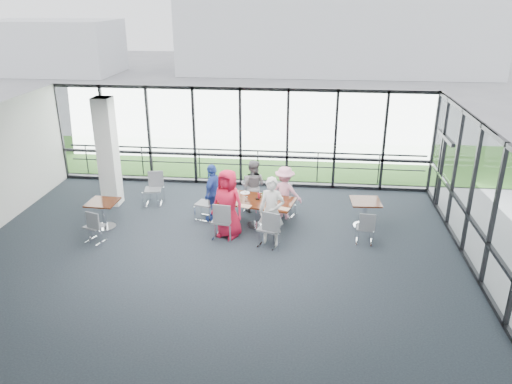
# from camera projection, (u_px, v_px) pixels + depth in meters

# --- Properties ---
(floor) EXTENTS (12.00, 10.00, 0.02)m
(floor) POSITION_uv_depth(u_px,v_px,m) (213.00, 259.00, 11.88)
(floor) COLOR #1E242C
(floor) RESTS_ON ground
(ceiling) EXTENTS (12.00, 10.00, 0.04)m
(ceiling) POSITION_uv_depth(u_px,v_px,m) (208.00, 128.00, 10.69)
(ceiling) COLOR silver
(ceiling) RESTS_ON ground
(wall_front) EXTENTS (12.00, 0.10, 3.20)m
(wall_front) POSITION_uv_depth(u_px,v_px,m) (139.00, 337.00, 6.66)
(wall_front) COLOR silver
(wall_front) RESTS_ON ground
(curtain_wall_back) EXTENTS (12.00, 0.10, 3.20)m
(curtain_wall_back) POSITION_uv_depth(u_px,v_px,m) (240.00, 138.00, 15.90)
(curtain_wall_back) COLOR white
(curtain_wall_back) RESTS_ON ground
(curtain_wall_right) EXTENTS (0.10, 10.00, 3.20)m
(curtain_wall_right) POSITION_uv_depth(u_px,v_px,m) (486.00, 208.00, 10.68)
(curtain_wall_right) COLOR white
(curtain_wall_right) RESTS_ON ground
(exit_door) EXTENTS (0.12, 1.60, 2.10)m
(exit_door) POSITION_uv_depth(u_px,v_px,m) (441.00, 174.00, 14.35)
(exit_door) COLOR black
(exit_door) RESTS_ON ground
(structural_column) EXTENTS (0.50, 0.50, 3.20)m
(structural_column) POSITION_uv_depth(u_px,v_px,m) (108.00, 152.00, 14.41)
(structural_column) COLOR white
(structural_column) RESTS_ON ground
(apron) EXTENTS (80.00, 70.00, 0.02)m
(apron) POSITION_uv_depth(u_px,v_px,m) (257.00, 143.00, 21.12)
(apron) COLOR gray
(apron) RESTS_ON ground
(grass_strip) EXTENTS (80.00, 5.00, 0.01)m
(grass_strip) POSITION_uv_depth(u_px,v_px,m) (251.00, 157.00, 19.26)
(grass_strip) COLOR #365621
(grass_strip) RESTS_ON ground
(hangar_main) EXTENTS (24.00, 10.00, 6.00)m
(hangar_main) POSITION_uv_depth(u_px,v_px,m) (335.00, 32.00, 39.92)
(hangar_main) COLOR silver
(hangar_main) RESTS_ON ground
(hangar_aux) EXTENTS (10.00, 6.00, 4.00)m
(hangar_aux) POSITION_uv_depth(u_px,v_px,m) (52.00, 47.00, 38.78)
(hangar_aux) COLOR silver
(hangar_aux) RESTS_ON ground
(guard_rail) EXTENTS (12.00, 0.06, 0.06)m
(guard_rail) POSITION_uv_depth(u_px,v_px,m) (243.00, 164.00, 16.86)
(guard_rail) COLOR #2D2D33
(guard_rail) RESTS_ON ground
(main_table) EXTENTS (2.14, 1.47, 0.75)m
(main_table) POSITION_uv_depth(u_px,v_px,m) (257.00, 204.00, 13.34)
(main_table) COLOR #37180A
(main_table) RESTS_ON ground
(side_table_left) EXTENTS (0.79, 0.79, 0.75)m
(side_table_left) POSITION_uv_depth(u_px,v_px,m) (103.00, 206.00, 13.25)
(side_table_left) COLOR #37180A
(side_table_left) RESTS_ON ground
(side_table_right) EXTENTS (0.82, 0.82, 0.75)m
(side_table_right) POSITION_uv_depth(u_px,v_px,m) (365.00, 205.00, 13.30)
(side_table_right) COLOR #37180A
(side_table_right) RESTS_ON ground
(diner_near_left) EXTENTS (1.04, 0.88, 1.81)m
(diner_near_left) POSITION_uv_depth(u_px,v_px,m) (228.00, 204.00, 12.67)
(diner_near_left) COLOR red
(diner_near_left) RESTS_ON ground
(diner_near_right) EXTENTS (0.71, 0.56, 1.75)m
(diner_near_right) POSITION_uv_depth(u_px,v_px,m) (272.00, 211.00, 12.29)
(diner_near_right) COLOR silver
(diner_near_right) RESTS_ON ground
(diner_far_left) EXTENTS (0.82, 0.59, 1.55)m
(diner_far_left) POSITION_uv_depth(u_px,v_px,m) (253.00, 186.00, 14.20)
(diner_far_left) COLOR slate
(diner_far_left) RESTS_ON ground
(diner_far_right) EXTENTS (1.06, 0.70, 1.50)m
(diner_far_right) POSITION_uv_depth(u_px,v_px,m) (285.00, 193.00, 13.80)
(diner_far_right) COLOR #F79FBA
(diner_far_right) RESTS_ON ground
(diner_end) EXTENTS (0.71, 1.03, 1.60)m
(diner_end) POSITION_uv_depth(u_px,v_px,m) (213.00, 192.00, 13.70)
(diner_end) COLOR #2B49A7
(diner_end) RESTS_ON ground
(chair_main_nl) EXTENTS (0.54, 0.54, 0.99)m
(chair_main_nl) POSITION_uv_depth(u_px,v_px,m) (222.00, 220.00, 12.70)
(chair_main_nl) COLOR slate
(chair_main_nl) RESTS_ON ground
(chair_main_nr) EXTENTS (0.60, 0.60, 0.97)m
(chair_main_nr) POSITION_uv_depth(u_px,v_px,m) (269.00, 228.00, 12.30)
(chair_main_nr) COLOR slate
(chair_main_nr) RESTS_ON ground
(chair_main_fl) EXTENTS (0.53, 0.53, 0.93)m
(chair_main_fl) POSITION_uv_depth(u_px,v_px,m) (252.00, 195.00, 14.37)
(chair_main_fl) COLOR slate
(chair_main_fl) RESTS_ON ground
(chair_main_fr) EXTENTS (0.55, 0.55, 0.88)m
(chair_main_fr) POSITION_uv_depth(u_px,v_px,m) (287.00, 201.00, 14.05)
(chair_main_fr) COLOR slate
(chair_main_fr) RESTS_ON ground
(chair_main_end) EXTENTS (0.56, 0.56, 0.93)m
(chair_main_end) POSITION_uv_depth(u_px,v_px,m) (205.00, 203.00, 13.81)
(chair_main_end) COLOR slate
(chair_main_end) RESTS_ON ground
(chair_spare_la) EXTENTS (0.54, 0.54, 0.86)m
(chair_spare_la) POSITION_uv_depth(u_px,v_px,m) (94.00, 226.00, 12.54)
(chair_spare_la) COLOR slate
(chair_spare_la) RESTS_ON ground
(chair_spare_lb) EXTENTS (0.56, 0.56, 0.97)m
(chair_spare_lb) POSITION_uv_depth(u_px,v_px,m) (153.00, 190.00, 14.74)
(chair_spare_lb) COLOR slate
(chair_spare_lb) RESTS_ON ground
(chair_spare_r) EXTENTS (0.46, 0.46, 0.85)m
(chair_spare_r) POSITION_uv_depth(u_px,v_px,m) (365.00, 227.00, 12.49)
(chair_spare_r) COLOR slate
(chair_spare_r) RESTS_ON ground
(plate_nl) EXTENTS (0.27, 0.27, 0.01)m
(plate_nl) POSITION_uv_depth(u_px,v_px,m) (231.00, 202.00, 13.14)
(plate_nl) COLOR white
(plate_nl) RESTS_ON main_table
(plate_nr) EXTENTS (0.24, 0.24, 0.01)m
(plate_nr) POSITION_uv_depth(u_px,v_px,m) (275.00, 207.00, 12.81)
(plate_nr) COLOR white
(plate_nr) RESTS_ON main_table
(plate_fl) EXTENTS (0.27, 0.27, 0.01)m
(plate_fl) POSITION_uv_depth(u_px,v_px,m) (245.00, 193.00, 13.76)
(plate_fl) COLOR white
(plate_fl) RESTS_ON main_table
(plate_fr) EXTENTS (0.25, 0.25, 0.01)m
(plate_fr) POSITION_uv_depth(u_px,v_px,m) (279.00, 198.00, 13.40)
(plate_fr) COLOR white
(plate_fr) RESTS_ON main_table
(plate_end) EXTENTS (0.25, 0.25, 0.01)m
(plate_end) POSITION_uv_depth(u_px,v_px,m) (230.00, 196.00, 13.53)
(plate_end) COLOR white
(plate_end) RESTS_ON main_table
(tumbler_a) EXTENTS (0.07, 0.07, 0.14)m
(tumbler_a) POSITION_uv_depth(u_px,v_px,m) (246.00, 199.00, 13.16)
(tumbler_a) COLOR white
(tumbler_a) RESTS_ON main_table
(tumbler_b) EXTENTS (0.07, 0.07, 0.13)m
(tumbler_b) POSITION_uv_depth(u_px,v_px,m) (266.00, 202.00, 12.99)
(tumbler_b) COLOR white
(tumbler_b) RESTS_ON main_table
(tumbler_c) EXTENTS (0.08, 0.08, 0.15)m
(tumbler_c) POSITION_uv_depth(u_px,v_px,m) (260.00, 195.00, 13.45)
(tumbler_c) COLOR white
(tumbler_c) RESTS_ON main_table
(tumbler_d) EXTENTS (0.07, 0.07, 0.14)m
(tumbler_d) POSITION_uv_depth(u_px,v_px,m) (231.00, 196.00, 13.36)
(tumbler_d) COLOR white
(tumbler_d) RESTS_ON main_table
(menu_a) EXTENTS (0.37, 0.30, 0.00)m
(menu_a) POSITION_uv_depth(u_px,v_px,m) (245.00, 206.00, 12.92)
(menu_a) COLOR beige
(menu_a) RESTS_ON main_table
(menu_b) EXTENTS (0.35, 0.29, 0.00)m
(menu_b) POSITION_uv_depth(u_px,v_px,m) (284.00, 209.00, 12.76)
(menu_b) COLOR beige
(menu_b) RESTS_ON main_table
(menu_c) EXTENTS (0.36, 0.31, 0.00)m
(menu_c) POSITION_uv_depth(u_px,v_px,m) (268.00, 195.00, 13.62)
(menu_c) COLOR beige
(menu_c) RESTS_ON main_table
(condiment_caddy) EXTENTS (0.10, 0.07, 0.04)m
(condiment_caddy) POSITION_uv_depth(u_px,v_px,m) (258.00, 199.00, 13.32)
(condiment_caddy) COLOR black
(condiment_caddy) RESTS_ON main_table
(ketchup_bottle) EXTENTS (0.06, 0.06, 0.18)m
(ketchup_bottle) POSITION_uv_depth(u_px,v_px,m) (259.00, 196.00, 13.31)
(ketchup_bottle) COLOR red
(ketchup_bottle) RESTS_ON main_table
(green_bottle) EXTENTS (0.05, 0.05, 0.20)m
(green_bottle) POSITION_uv_depth(u_px,v_px,m) (263.00, 196.00, 13.30)
(green_bottle) COLOR #1B7420
(green_bottle) RESTS_ON main_table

